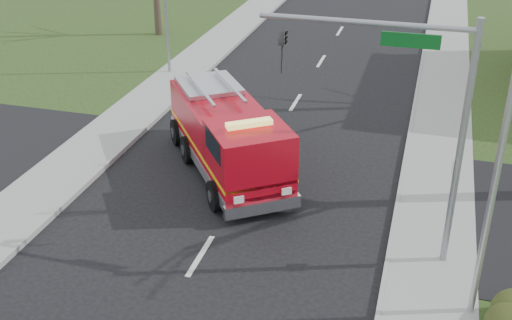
# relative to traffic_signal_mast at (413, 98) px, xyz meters

# --- Properties ---
(ground) EXTENTS (120.00, 120.00, 0.00)m
(ground) POSITION_rel_traffic_signal_mast_xyz_m (-5.21, -1.50, -4.71)
(ground) COLOR black
(ground) RESTS_ON ground
(sidewalk_right) EXTENTS (2.40, 80.00, 0.15)m
(sidewalk_right) POSITION_rel_traffic_signal_mast_xyz_m (0.99, -1.50, -4.63)
(sidewalk_right) COLOR gray
(sidewalk_right) RESTS_ON ground
(sidewalk_left) EXTENTS (2.40, 80.00, 0.15)m
(sidewalk_left) POSITION_rel_traffic_signal_mast_xyz_m (-11.41, -1.50, -4.63)
(sidewalk_left) COLOR gray
(sidewalk_left) RESTS_ON ground
(traffic_signal_mast) EXTENTS (5.29, 0.18, 6.80)m
(traffic_signal_mast) POSITION_rel_traffic_signal_mast_xyz_m (0.00, 0.00, 0.00)
(traffic_signal_mast) COLOR gray
(traffic_signal_mast) RESTS_ON ground
(streetlight_pole) EXTENTS (1.48, 0.16, 8.40)m
(streetlight_pole) POSITION_rel_traffic_signal_mast_xyz_m (1.93, -2.00, -0.16)
(streetlight_pole) COLOR #B7BABF
(streetlight_pole) RESTS_ON ground
(utility_pole_far) EXTENTS (0.14, 0.14, 7.00)m
(utility_pole_far) POSITION_rel_traffic_signal_mast_xyz_m (-12.01, 12.50, -1.21)
(utility_pole_far) COLOR gray
(utility_pole_far) RESTS_ON ground
(fire_engine) EXTENTS (5.98, 7.04, 2.81)m
(fire_engine) POSITION_rel_traffic_signal_mast_xyz_m (-6.01, 3.53, -3.44)
(fire_engine) COLOR #AC0715
(fire_engine) RESTS_ON ground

